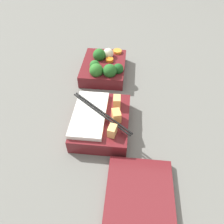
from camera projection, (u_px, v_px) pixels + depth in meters
name	position (u px, v px, depth m)	size (l,w,h in m)	color
ground_plane	(102.00, 99.00, 0.67)	(3.00, 3.00, 0.00)	slate
bento_tray_vegetable	(104.00, 67.00, 0.74)	(0.19, 0.14, 0.07)	maroon
bento_tray_rice	(100.00, 120.00, 0.58)	(0.18, 0.17, 0.07)	maroon
bento_lid	(139.00, 198.00, 0.45)	(0.18, 0.14, 0.02)	maroon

